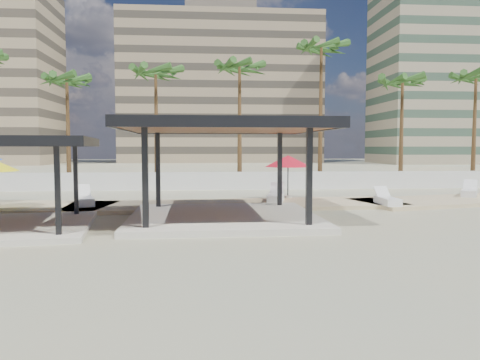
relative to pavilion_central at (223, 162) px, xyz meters
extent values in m
plane|color=tan|center=(-1.10, -2.90, -2.30)|extent=(200.00, 200.00, 0.00)
cube|color=#C6B284|center=(0.90, 4.10, -2.24)|extent=(16.24, 5.11, 0.24)
cube|color=silver|center=(-1.10, 13.10, -1.70)|extent=(56.00, 0.30, 1.20)
cube|color=#847259|center=(2.90, 75.10, 11.70)|extent=(38.00, 16.00, 28.00)
cube|color=#595147|center=(2.90, 75.10, 26.90)|extent=(13.30, 9.60, 2.40)
cube|color=gray|center=(46.90, 63.10, 14.70)|extent=(32.00, 15.00, 34.00)
cube|color=beige|center=(0.00, 0.00, -2.19)|extent=(7.36, 7.36, 0.22)
cube|color=black|center=(-2.70, -2.79, -0.43)|extent=(0.20, 0.20, 3.30)
cube|color=black|center=(-2.79, 2.70, -0.43)|extent=(0.20, 0.20, 3.30)
cube|color=black|center=(2.79, -2.70, -0.43)|extent=(0.20, 0.20, 3.30)
cube|color=black|center=(2.70, 2.79, -0.43)|extent=(0.20, 0.20, 3.30)
cube|color=brown|center=(0.00, 0.00, 1.37)|extent=(7.59, 7.59, 0.31)
cube|color=black|center=(0.06, -3.73, 1.37)|extent=(7.58, 0.25, 0.37)
cube|color=black|center=(-0.06, 3.73, 1.37)|extent=(7.58, 0.25, 0.37)
cube|color=black|center=(-3.73, -0.06, 1.37)|extent=(0.25, 7.58, 0.37)
cube|color=black|center=(3.73, 0.06, 1.37)|extent=(0.25, 7.58, 0.37)
cube|color=black|center=(-5.25, -3.64, -0.75)|extent=(0.19, 0.19, 2.74)
cube|color=black|center=(-5.89, 0.88, -0.75)|extent=(0.19, 0.19, 2.74)
cube|color=black|center=(-8.27, 1.38, 0.75)|extent=(6.25, 0.99, 0.31)
cube|color=black|center=(-4.76, -1.26, 0.75)|extent=(0.99, 6.25, 0.31)
cylinder|color=beige|center=(3.74, 6.30, -2.07)|extent=(0.44, 0.44, 0.11)
cylinder|color=#262628|center=(3.74, 6.30, -1.07)|extent=(0.06, 0.06, 2.11)
cone|color=red|center=(3.74, 6.30, -0.16)|extent=(2.68, 2.68, 0.61)
cube|color=white|center=(-6.35, 3.98, -1.97)|extent=(1.42, 2.31, 0.31)
cube|color=white|center=(-6.35, 3.98, -1.78)|extent=(1.42, 2.31, 0.07)
cube|color=white|center=(-6.62, 4.78, -1.52)|extent=(0.92, 0.94, 0.55)
cube|color=white|center=(2.84, 4.73, -1.97)|extent=(1.21, 2.24, 0.30)
cube|color=white|center=(2.84, 4.73, -1.79)|extent=(1.21, 2.24, 0.06)
cube|color=white|center=(3.03, 5.54, -1.54)|extent=(0.85, 0.87, 0.54)
cube|color=white|center=(7.86, 2.90, -1.98)|extent=(0.74, 1.97, 0.27)
cube|color=white|center=(7.86, 2.90, -1.82)|extent=(0.74, 1.97, 0.06)
cube|color=white|center=(7.88, 3.66, -1.59)|extent=(0.66, 0.69, 0.49)
cube|color=white|center=(13.92, 6.30, -1.97)|extent=(1.80, 2.18, 0.30)
cube|color=white|center=(13.92, 6.30, -1.79)|extent=(1.80, 2.18, 0.06)
cube|color=white|center=(14.38, 6.99, -1.54)|extent=(0.99, 1.00, 0.54)
cone|color=brown|center=(-10.10, 15.20, 1.53)|extent=(0.36, 0.36, 7.66)
ellipsoid|color=#2A551E|center=(-10.10, 15.20, 5.11)|extent=(3.00, 3.00, 1.80)
cone|color=brown|center=(-4.10, 16.00, 1.89)|extent=(0.36, 0.36, 8.39)
ellipsoid|color=#2A551E|center=(-4.10, 16.00, 5.84)|extent=(3.00, 3.00, 1.80)
cone|color=brown|center=(1.90, 15.50, 2.09)|extent=(0.36, 0.36, 8.77)
ellipsoid|color=#2A551E|center=(1.90, 15.50, 6.22)|extent=(3.00, 3.00, 1.80)
cone|color=brown|center=(7.90, 15.70, 2.87)|extent=(0.36, 0.36, 10.34)
ellipsoid|color=#2A551E|center=(7.90, 15.70, 7.79)|extent=(3.00, 3.00, 1.80)
cone|color=brown|center=(13.90, 15.30, 1.62)|extent=(0.36, 0.36, 7.85)
ellipsoid|color=#2A551E|center=(13.90, 15.30, 5.30)|extent=(3.00, 3.00, 1.80)
cone|color=brown|center=(19.90, 15.90, 1.88)|extent=(0.36, 0.36, 8.36)
ellipsoid|color=#2A551E|center=(19.90, 15.90, 5.81)|extent=(3.00, 3.00, 1.80)
camera|label=1|loc=(-0.86, -18.30, 0.56)|focal=35.00mm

